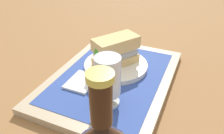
{
  "coord_description": "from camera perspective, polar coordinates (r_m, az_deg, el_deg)",
  "views": [
    {
      "loc": [
        0.48,
        0.21,
        0.38
      ],
      "look_at": [
        0.0,
        0.0,
        0.05
      ],
      "focal_mm": 35.73,
      "sensor_mm": 36.0,
      "label": 1
    }
  ],
  "objects": [
    {
      "name": "ground_plane",
      "position": [
        0.65,
        0.0,
        -3.74
      ],
      "size": [
        3.0,
        3.0,
        0.0
      ],
      "primitive_type": "plane",
      "color": "olive"
    },
    {
      "name": "tray",
      "position": [
        0.64,
        0.0,
        -3.02
      ],
      "size": [
        0.44,
        0.32,
        0.02
      ],
      "primitive_type": "cube",
      "color": "tan",
      "rests_on": "ground_plane"
    },
    {
      "name": "placemat",
      "position": [
        0.64,
        0.0,
        -2.24
      ],
      "size": [
        0.38,
        0.27,
        0.0
      ],
      "primitive_type": "cube",
      "color": "#2D4793",
      "rests_on": "tray"
    },
    {
      "name": "plate",
      "position": [
        0.67,
        0.96,
        0.45
      ],
      "size": [
        0.19,
        0.19,
        0.01
      ],
      "primitive_type": "cylinder",
      "color": "silver",
      "rests_on": "placemat"
    },
    {
      "name": "sandwich",
      "position": [
        0.64,
        0.75,
        4.16
      ],
      "size": [
        0.14,
        0.12,
        0.08
      ],
      "rotation": [
        0.0,
        0.0,
        -0.57
      ],
      "color": "tan",
      "rests_on": "plate"
    },
    {
      "name": "beer_glass",
      "position": [
        0.5,
        -1.09,
        -3.29
      ],
      "size": [
        0.06,
        0.06,
        0.12
      ],
      "color": "silver",
      "rests_on": "placemat"
    },
    {
      "name": "napkin_folded",
      "position": [
        0.61,
        -7.71,
        -3.7
      ],
      "size": [
        0.09,
        0.07,
        0.01
      ],
      "primitive_type": "cube",
      "color": "white",
      "rests_on": "placemat"
    }
  ]
}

